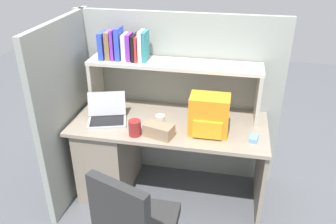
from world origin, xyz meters
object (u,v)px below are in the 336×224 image
tissue_box (159,130)px  snack_canister (135,128)px  paper_cup (160,121)px  laptop (107,115)px  backpack (209,116)px  computer_mouse (254,138)px

tissue_box → snack_canister: (-0.19, -0.02, 0.01)m
paper_cup → tissue_box: 0.15m
laptop → tissue_box: laptop is taller
backpack → paper_cup: backpack is taller
backpack → paper_cup: size_ratio=3.16×
laptop → paper_cup: (0.46, -0.01, -0.00)m
backpack → snack_canister: 0.58m
laptop → computer_mouse: 1.19m
computer_mouse → tissue_box: tissue_box is taller
paper_cup → laptop: bearing=178.1°
laptop → snack_canister: size_ratio=3.01×
computer_mouse → paper_cup: size_ratio=1.06×
backpack → computer_mouse: (0.35, -0.04, -0.13)m
tissue_box → laptop: bearing=176.3°
laptop → snack_canister: laptop is taller
computer_mouse → tissue_box: 0.72m
laptop → snack_canister: 0.35m
paper_cup → computer_mouse: bearing=-5.0°
snack_canister → computer_mouse: bearing=6.6°
backpack → computer_mouse: backpack is taller
laptop → tissue_box: bearing=-19.0°
laptop → backpack: size_ratio=1.21×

